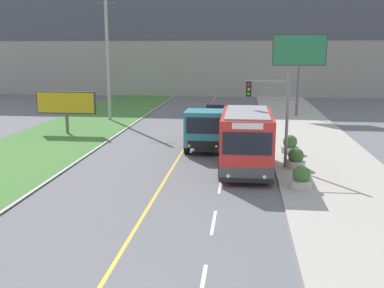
# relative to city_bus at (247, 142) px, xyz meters

# --- Properties ---
(apartment_block_background) EXTENTS (80.00, 8.04, 21.27)m
(apartment_block_background) POSITION_rel_city_bus_xyz_m (-3.96, 41.92, 9.03)
(apartment_block_background) COLOR gray
(apartment_block_background) RESTS_ON ground_plane
(city_bus) EXTENTS (2.69, 6.04, 3.18)m
(city_bus) POSITION_rel_city_bus_xyz_m (0.00, 0.00, 0.00)
(city_bus) COLOR red
(city_bus) RESTS_ON ground_plane
(dump_truck) EXTENTS (2.44, 6.74, 2.66)m
(dump_truck) POSITION_rel_city_bus_xyz_m (-2.53, 4.94, -0.30)
(dump_truck) COLOR black
(dump_truck) RESTS_ON ground_plane
(car_distant) EXTENTS (1.80, 4.30, 1.45)m
(car_distant) POSITION_rel_city_bus_xyz_m (-2.73, 17.99, -0.92)
(car_distant) COLOR maroon
(car_distant) RESTS_ON ground_plane
(utility_pole_far) EXTENTS (1.80, 0.28, 11.58)m
(utility_pole_far) POSITION_rel_city_bus_xyz_m (-12.30, 16.48, 4.23)
(utility_pole_far) COLOR #9E9E99
(utility_pole_far) RESTS_ON ground_plane
(traffic_light_mast) EXTENTS (2.28, 0.32, 5.05)m
(traffic_light_mast) POSITION_rel_city_bus_xyz_m (1.40, 0.93, 1.64)
(traffic_light_mast) COLOR slate
(traffic_light_mast) RESTS_ON ground_plane
(billboard_large) EXTENTS (4.95, 0.24, 7.66)m
(billboard_large) POSITION_rel_city_bus_xyz_m (4.85, 20.35, 4.31)
(billboard_large) COLOR #59595B
(billboard_large) RESTS_ON ground_plane
(billboard_small) EXTENTS (4.60, 0.24, 3.20)m
(billboard_small) POSITION_rel_city_bus_xyz_m (-13.55, 9.53, 0.67)
(billboard_small) COLOR #59595B
(billboard_small) RESTS_ON ground_plane
(planter_round_near) EXTENTS (1.01, 1.01, 1.06)m
(planter_round_near) POSITION_rel_city_bus_xyz_m (2.49, -2.87, -1.07)
(planter_round_near) COLOR #B7B2A8
(planter_round_near) RESTS_ON sidewalk_right
(planter_round_second) EXTENTS (1.03, 1.03, 1.08)m
(planter_round_second) POSITION_rel_city_bus_xyz_m (2.64, 0.77, -1.06)
(planter_round_second) COLOR #B7B2A8
(planter_round_second) RESTS_ON sidewalk_right
(planter_round_third) EXTENTS (1.07, 1.07, 1.10)m
(planter_round_third) POSITION_rel_city_bus_xyz_m (2.70, 4.41, -1.06)
(planter_round_third) COLOR #B7B2A8
(planter_round_third) RESTS_ON sidewalk_right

